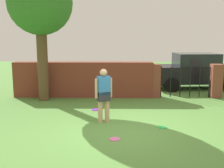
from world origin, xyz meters
TOP-DOWN VIEW (x-y plane):
  - ground_plane at (0.00, 0.00)m, footprint 40.00×40.00m
  - brick_wall at (-1.50, 4.37)m, footprint 5.83×0.50m
  - tree at (-3.02, 3.72)m, footprint 2.50×2.50m
  - person at (-0.46, 0.88)m, footprint 0.50×0.35m
  - fence_gate at (2.80, 4.37)m, footprint 3.00×0.44m
  - car at (3.76, 6.39)m, footprint 4.31×2.16m
  - frisbee_pink at (-0.11, -0.55)m, footprint 0.27×0.27m
  - frisbee_purple at (-0.83, 2.23)m, footprint 0.27×0.27m
  - frisbee_green at (1.23, 0.39)m, footprint 0.27×0.27m

SIDE VIEW (x-z plane):
  - ground_plane at x=0.00m, z-range 0.00..0.00m
  - frisbee_pink at x=-0.11m, z-range 0.00..0.02m
  - frisbee_purple at x=-0.83m, z-range 0.00..0.02m
  - frisbee_green at x=1.23m, z-range 0.00..0.02m
  - fence_gate at x=2.80m, z-range 0.00..1.40m
  - brick_wall at x=-1.50m, z-range 0.00..1.48m
  - car at x=3.76m, z-range 0.00..1.72m
  - person at x=-0.46m, z-range 0.09..1.71m
  - tree at x=-3.02m, z-range 1.21..6.29m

